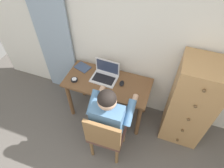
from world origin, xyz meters
TOP-DOWN VIEW (x-y plane):
  - wall_back at (0.00, 2.20)m, footprint 4.80×0.05m
  - curtain_panel at (-1.25, 2.13)m, footprint 0.55×0.03m
  - desk at (-0.35, 1.86)m, footprint 1.15×0.53m
  - dresser at (0.73, 1.91)m, footprint 0.51×0.49m
  - chair at (-0.14, 1.24)m, footprint 0.43×0.41m
  - person_seated at (-0.14, 1.43)m, footprint 0.54×0.59m
  - laptop at (-0.41, 1.93)m, footprint 0.35×0.26m
  - computer_mouse at (-0.16, 1.89)m, footprint 0.07×0.11m
  - desk_clock at (-0.78, 1.74)m, footprint 0.09×0.09m
  - notebook_pad at (-0.78, 2.00)m, footprint 0.25×0.21m

SIDE VIEW (x-z plane):
  - chair at x=-0.14m, z-range 0.06..0.94m
  - desk at x=-0.35m, z-range 0.24..0.95m
  - dresser at x=0.73m, z-range 0.00..1.31m
  - person_seated at x=-0.14m, z-range 0.08..1.28m
  - notebook_pad at x=-0.78m, z-range 0.71..0.72m
  - desk_clock at x=-0.78m, z-range 0.71..0.74m
  - computer_mouse at x=-0.16m, z-range 0.71..0.74m
  - laptop at x=-0.41m, z-range 0.64..0.88m
  - curtain_panel at x=-1.25m, z-range 0.00..2.20m
  - wall_back at x=0.00m, z-range 0.00..2.50m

